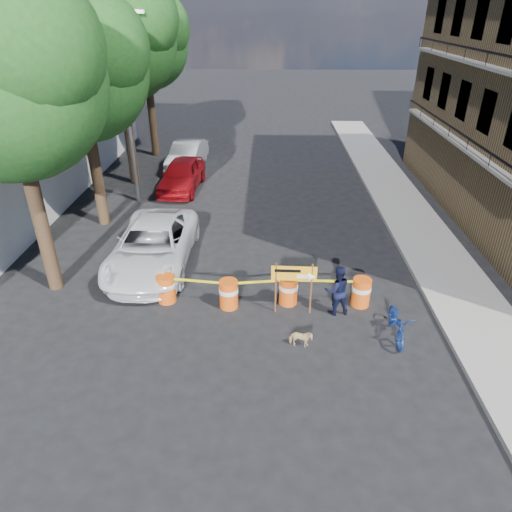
# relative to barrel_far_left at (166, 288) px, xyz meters

# --- Properties ---
(ground) EXTENTS (120.00, 120.00, 0.00)m
(ground) POSITION_rel_barrel_far_left_xyz_m (3.03, -1.29, -0.47)
(ground) COLOR black
(ground) RESTS_ON ground
(sidewalk_east) EXTENTS (2.40, 40.00, 0.15)m
(sidewalk_east) POSITION_rel_barrel_far_left_xyz_m (9.23, 4.71, -0.40)
(sidewalk_east) COLOR gray
(sidewalk_east) RESTS_ON ground
(tree_near) EXTENTS (5.46, 5.20, 9.15)m
(tree_near) POSITION_rel_barrel_far_left_xyz_m (-3.71, 0.71, 5.89)
(tree_near) COLOR #332316
(tree_near) RESTS_ON ground
(tree_mid_a) EXTENTS (5.25, 5.00, 8.68)m
(tree_mid_a) POSITION_rel_barrel_far_left_xyz_m (-3.71, 5.71, 5.53)
(tree_mid_a) COLOR #332316
(tree_mid_a) RESTS_ON ground
(tree_mid_b) EXTENTS (5.67, 5.40, 9.62)m
(tree_mid_b) POSITION_rel_barrel_far_left_xyz_m (-3.71, 10.71, 6.24)
(tree_mid_b) COLOR #332316
(tree_mid_b) RESTS_ON ground
(tree_far) EXTENTS (5.04, 4.80, 8.84)m
(tree_far) POSITION_rel_barrel_far_left_xyz_m (-3.71, 15.71, 5.74)
(tree_far) COLOR #332316
(tree_far) RESTS_ON ground
(streetlamp) EXTENTS (1.25, 0.18, 8.00)m
(streetlamp) POSITION_rel_barrel_far_left_xyz_m (-2.91, 8.21, 3.90)
(streetlamp) COLOR gray
(streetlamp) RESTS_ON ground
(barrel_far_left) EXTENTS (0.58, 0.58, 0.90)m
(barrel_far_left) POSITION_rel_barrel_far_left_xyz_m (0.00, 0.00, 0.00)
(barrel_far_left) COLOR #CE550C
(barrel_far_left) RESTS_ON ground
(barrel_mid_left) EXTENTS (0.58, 0.58, 0.90)m
(barrel_mid_left) POSITION_rel_barrel_far_left_xyz_m (1.94, -0.26, 0.00)
(barrel_mid_left) COLOR #CE550C
(barrel_mid_left) RESTS_ON ground
(barrel_mid_right) EXTENTS (0.58, 0.58, 0.90)m
(barrel_mid_right) POSITION_rel_barrel_far_left_xyz_m (3.74, -0.01, 0.00)
(barrel_mid_right) COLOR #CE550C
(barrel_mid_right) RESTS_ON ground
(barrel_far_right) EXTENTS (0.58, 0.58, 0.90)m
(barrel_far_right) POSITION_rel_barrel_far_left_xyz_m (5.94, -0.05, 0.00)
(barrel_far_right) COLOR #CE550C
(barrel_far_right) RESTS_ON ground
(detour_sign) EXTENTS (1.31, 0.25, 1.68)m
(detour_sign) POSITION_rel_barrel_far_left_xyz_m (4.01, -0.53, 0.75)
(detour_sign) COLOR #592D19
(detour_sign) RESTS_ON ground
(pedestrian) EXTENTS (0.85, 0.72, 1.57)m
(pedestrian) POSITION_rel_barrel_far_left_xyz_m (5.13, -0.48, 0.31)
(pedestrian) COLOR black
(pedestrian) RESTS_ON ground
(bicycle) EXTENTS (0.66, 0.95, 1.75)m
(bicycle) POSITION_rel_barrel_far_left_xyz_m (6.65, -1.56, 0.40)
(bicycle) COLOR #133BA2
(bicycle) RESTS_ON ground
(dog) EXTENTS (0.66, 0.37, 0.53)m
(dog) POSITION_rel_barrel_far_left_xyz_m (4.00, -2.08, -0.21)
(dog) COLOR #DEBC7F
(dog) RESTS_ON ground
(suv_white) EXTENTS (2.56, 5.54, 1.54)m
(suv_white) POSITION_rel_barrel_far_left_xyz_m (-0.87, 2.21, 0.30)
(suv_white) COLOR white
(suv_white) RESTS_ON ground
(sedan_red) EXTENTS (2.06, 4.49, 1.49)m
(sedan_red) POSITION_rel_barrel_far_left_xyz_m (-1.15, 9.79, 0.27)
(sedan_red) COLOR maroon
(sedan_red) RESTS_ON ground
(sedan_silver) EXTENTS (1.94, 4.49, 1.44)m
(sedan_silver) POSITION_rel_barrel_far_left_xyz_m (-1.43, 13.30, 0.25)
(sedan_silver) COLOR silver
(sedan_silver) RESTS_ON ground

